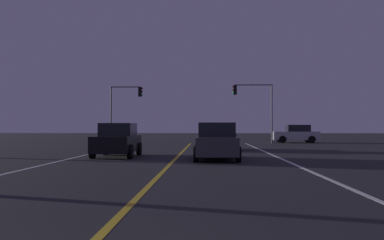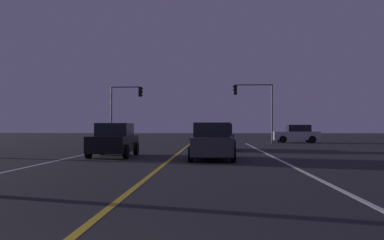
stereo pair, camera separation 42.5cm
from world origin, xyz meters
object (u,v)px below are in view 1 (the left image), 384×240
at_px(car_crossing_side, 296,134).
at_px(traffic_light_near_right, 253,99).
at_px(car_oncoming, 117,140).
at_px(car_lead_same_lane, 216,142).
at_px(traffic_light_near_left, 126,101).
at_px(car_ahead_far, 221,137).

relative_size(car_crossing_side, traffic_light_near_right, 0.79).
bearing_deg(car_oncoming, traffic_light_near_right, 154.40).
distance_m(car_crossing_side, traffic_light_near_right, 5.55).
bearing_deg(car_lead_same_lane, traffic_light_near_left, 21.38).
distance_m(car_oncoming, traffic_light_near_right, 20.50).
distance_m(car_lead_same_lane, car_oncoming, 5.36).
bearing_deg(car_oncoming, car_ahead_far, 140.37).
xyz_separation_m(car_ahead_far, car_crossing_side, (7.57, 13.21, 0.00)).
height_order(car_lead_same_lane, traffic_light_near_right, traffic_light_near_right).
xyz_separation_m(car_lead_same_lane, car_oncoming, (-4.96, 2.01, 0.00)).
bearing_deg(car_crossing_side, car_ahead_far, 60.19).
relative_size(car_oncoming, traffic_light_near_left, 0.82).
distance_m(car_crossing_side, car_oncoming, 23.66).
bearing_deg(car_ahead_far, car_oncoming, 140.37).
xyz_separation_m(car_crossing_side, car_lead_same_lane, (-8.04, -21.78, 0.00)).
bearing_deg(car_lead_same_lane, car_oncoming, 67.92).
xyz_separation_m(car_ahead_far, traffic_light_near_right, (3.32, 11.70, 3.24)).
bearing_deg(car_ahead_far, car_lead_same_lane, 176.89).
xyz_separation_m(car_crossing_side, traffic_light_near_left, (-15.97, -1.51, 3.10)).
bearing_deg(traffic_light_near_right, car_lead_same_lane, 79.42).
bearing_deg(traffic_light_near_left, car_ahead_far, -54.31).
height_order(car_lead_same_lane, traffic_light_near_left, traffic_light_near_left).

